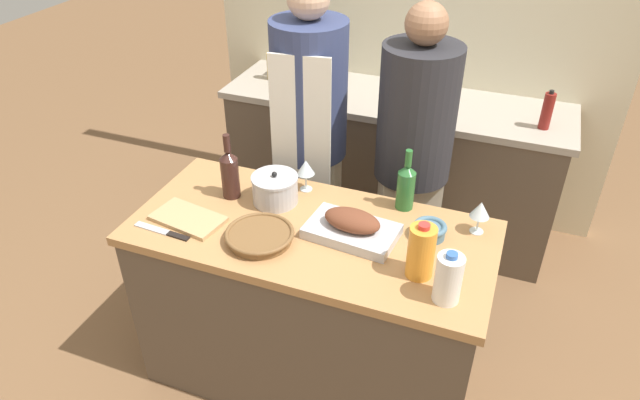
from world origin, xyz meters
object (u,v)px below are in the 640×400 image
object	(u,v)px
mixing_bowl	(430,230)
milk_jug	(448,278)
knife_chef	(164,232)
condiment_bottle_extra	(547,111)
stock_pot	(275,189)
person_cook_aproned	(310,132)
roasting_pan	(352,227)
wine_bottle_green	(406,186)
stand_mixer	(306,58)
cutting_board	(188,218)
wine_glass_right	(306,168)
wicker_basket	(260,236)
wine_glass_left	(480,210)
condiment_bottle_tall	(271,66)
condiment_bottle_short	(290,74)
person_cook_guest	(413,154)
wine_bottle_dark	(230,173)
juice_jug	(421,251)

from	to	relation	value
mixing_bowl	milk_jug	distance (m)	0.37
knife_chef	condiment_bottle_extra	world-z (taller)	condiment_bottle_extra
stock_pot	person_cook_aproned	bearing A→B (deg)	95.91
roasting_pan	mixing_bowl	bearing A→B (deg)	20.24
mixing_bowl	milk_jug	bearing A→B (deg)	-69.05
wine_bottle_green	stand_mixer	size ratio (longest dim) A/B	0.83
wine_bottle_green	milk_jug	bearing A→B (deg)	-61.43
roasting_pan	cutting_board	bearing A→B (deg)	-167.93
knife_chef	stand_mixer	distance (m)	1.69
roasting_pan	stand_mixer	xyz separation A→B (m)	(-0.78, 1.42, 0.13)
wine_glass_right	person_cook_aproned	size ratio (longest dim) A/B	0.09
roasting_pan	wicker_basket	distance (m)	0.37
wine_bottle_green	wine_glass_right	world-z (taller)	wine_bottle_green
roasting_pan	wine_glass_right	size ratio (longest dim) A/B	2.51
mixing_bowl	milk_jug	world-z (taller)	milk_jug
stock_pot	wine_glass_left	world-z (taller)	stock_pot
condiment_bottle_tall	condiment_bottle_short	distance (m)	0.20
cutting_board	wine_bottle_green	size ratio (longest dim) A/B	1.16
mixing_bowl	person_cook_guest	xyz separation A→B (m)	(-0.21, 0.59, -0.00)
stock_pot	person_cook_aproned	size ratio (longest dim) A/B	0.12
cutting_board	wine_glass_right	distance (m)	0.56
stock_pot	mixing_bowl	size ratio (longest dim) A/B	1.49
wine_bottle_green	condiment_bottle_short	world-z (taller)	wine_bottle_green
stock_pot	wine_bottle_dark	distance (m)	0.21
mixing_bowl	condiment_bottle_short	world-z (taller)	condiment_bottle_short
person_cook_guest	wicker_basket	bearing A→B (deg)	-138.13
milk_jug	condiment_bottle_extra	bearing A→B (deg)	80.39
stock_pot	stand_mixer	distance (m)	1.36
cutting_board	wine_glass_left	xyz separation A→B (m)	(1.15, 0.36, 0.10)
wine_bottle_dark	person_cook_guest	xyz separation A→B (m)	(0.68, 0.61, -0.09)
wicker_basket	wine_glass_left	distance (m)	0.89
wine_bottle_green	roasting_pan	bearing A→B (deg)	-118.10
roasting_pan	wine_bottle_dark	bearing A→B (deg)	171.55
wicker_basket	juice_jug	size ratio (longest dim) A/B	1.22
wine_glass_left	condiment_bottle_extra	xyz separation A→B (m)	(0.20, 1.03, 0.02)
person_cook_guest	juice_jug	bearing A→B (deg)	-97.25
wine_bottle_dark	condiment_bottle_tall	distance (m)	1.31
wicker_basket	condiment_bottle_short	distance (m)	1.49
wine_bottle_green	condiment_bottle_tall	distance (m)	1.56
cutting_board	mixing_bowl	xyz separation A→B (m)	(0.98, 0.25, 0.02)
condiment_bottle_tall	condiment_bottle_extra	bearing A→B (deg)	-3.71
roasting_pan	wine_bottle_dark	world-z (taller)	wine_bottle_dark
stock_pot	condiment_bottle_extra	distance (m)	1.55
stand_mixer	condiment_bottle_extra	bearing A→B (deg)	-7.25
condiment_bottle_short	wine_glass_left	bearing A→B (deg)	-38.78
roasting_pan	wine_glass_left	bearing A→B (deg)	24.11
juice_jug	wine_glass_left	bearing A→B (deg)	64.52
milk_jug	condiment_bottle_tall	size ratio (longest dim) A/B	1.10
milk_jug	wine_bottle_green	world-z (taller)	wine_bottle_green
roasting_pan	wine_glass_left	xyz separation A→B (m)	(0.47, 0.21, 0.06)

